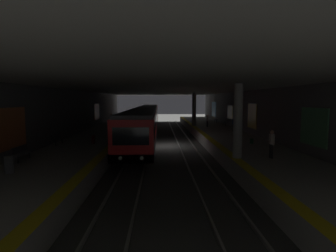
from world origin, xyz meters
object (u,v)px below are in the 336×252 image
object	(u,v)px
bench_right_mid	(22,152)
person_boarding	(234,124)
backpack_on_floor	(252,141)
bench_left_near	(225,122)
suitcase_rolling	(93,139)
person_standing_far	(272,143)
person_waiting_near	(111,119)
pillar_near	(238,121)
bench_right_far	(58,138)
bench_left_mid	(216,119)
pillar_far	(194,109)
trash_bin	(9,164)
person_walking_mid	(207,120)

from	to	relation	value
bench_right_mid	person_boarding	size ratio (longest dim) A/B	1.03
backpack_on_floor	bench_left_near	bearing A→B (deg)	-5.52
suitcase_rolling	person_standing_far	bearing A→B (deg)	-115.82
person_waiting_near	person_standing_far	size ratio (longest dim) A/B	0.98
pillar_near	bench_right_mid	bearing A→B (deg)	91.58
bench_right_far	person_standing_far	world-z (taller)	person_standing_far
bench_right_far	backpack_on_floor	distance (m)	15.61
pillar_near	bench_left_near	distance (m)	20.91
bench_left_mid	suitcase_rolling	xyz separation A→B (m)	(-20.29, 14.40, -0.18)
pillar_far	bench_left_mid	xyz separation A→B (m)	(5.12, -4.18, -1.75)
bench_right_far	suitcase_rolling	size ratio (longest dim) A/B	1.73
person_waiting_near	suitcase_rolling	size ratio (longest dim) A/B	1.73
pillar_far	backpack_on_floor	distance (m)	16.01
suitcase_rolling	bench_right_mid	bearing A→B (deg)	156.50
suitcase_rolling	backpack_on_floor	world-z (taller)	suitcase_rolling
backpack_on_floor	bench_left_mid	bearing A→B (deg)	-4.02
person_standing_far	suitcase_rolling	size ratio (longest dim) A/B	1.76
person_waiting_near	pillar_near	bearing A→B (deg)	-151.83
pillar_near	trash_bin	distance (m)	12.68
person_walking_mid	person_boarding	size ratio (longest dim) A/B	0.96
bench_right_mid	bench_left_near	bearing A→B (deg)	-39.42
pillar_near	bench_right_far	size ratio (longest dim) A/B	2.68
person_walking_mid	person_standing_far	xyz separation A→B (m)	(-19.29, -0.53, 0.09)
bench_left_near	person_walking_mid	world-z (taller)	person_walking_mid
pillar_far	bench_right_mid	bearing A→B (deg)	148.85
bench_right_mid	trash_bin	size ratio (longest dim) A/B	2.00
suitcase_rolling	person_boarding	bearing A→B (deg)	-59.96
bench_right_mid	backpack_on_floor	xyz separation A→B (m)	(5.67, -15.61, -0.32)
pillar_far	bench_right_far	bearing A→B (deg)	140.64
person_standing_far	trash_bin	world-z (taller)	person_standing_far
person_walking_mid	trash_bin	world-z (taller)	person_walking_mid
pillar_near	person_walking_mid	size ratio (longest dim) A/B	2.87
person_standing_far	person_boarding	xyz separation A→B (m)	(13.90, -1.49, -0.05)
bench_right_far	trash_bin	world-z (taller)	bench_right_far
person_waiting_near	person_standing_far	xyz separation A→B (m)	(-21.60, -13.56, 0.02)
bench_right_far	backpack_on_floor	bearing A→B (deg)	-89.76
bench_left_mid	bench_right_far	bearing A→B (deg)	140.66
person_waiting_near	trash_bin	size ratio (longest dim) A/B	1.99
bench_right_mid	backpack_on_floor	distance (m)	16.61
bench_right_mid	person_waiting_near	distance (m)	21.85
bench_left_mid	bench_right_far	distance (m)	26.93
pillar_far	suitcase_rolling	distance (m)	18.39
bench_left_mid	bench_right_mid	xyz separation A→B (m)	(-26.43, 17.07, 0.00)
person_walking_mid	suitcase_rolling	xyz separation A→B (m)	(-13.35, 11.76, -0.51)
bench_left_mid	bench_right_mid	bearing A→B (deg)	147.15
pillar_far	bench_right_far	distance (m)	20.39
person_standing_far	bench_left_mid	bearing A→B (deg)	-4.61
pillar_near	trash_bin	bearing A→B (deg)	104.32
suitcase_rolling	person_waiting_near	bearing A→B (deg)	4.66
bench_right_far	person_standing_far	xyz separation A→B (m)	(-5.41, -14.95, 0.42)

